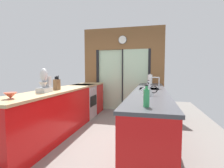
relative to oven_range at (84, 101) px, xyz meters
The scene contains 13 objects.
ground_plane 1.21m from the oven_range, 35.58° to the right, with size 5.04×7.60×0.02m, color slate.
back_wall_unit 1.81m from the oven_range, 51.68° to the left, with size 2.64×0.12×2.70m.
left_counter_run 1.12m from the oven_range, 90.08° to the right, with size 0.62×3.80×0.92m.
right_counter_run 2.05m from the oven_range, 27.56° to the right, with size 0.62×3.80×0.92m.
sink_faucet 2.18m from the oven_range, 19.61° to the right, with size 0.19×0.02×0.25m.
oven_range is the anchor object (origin of this frame).
mixing_bowl 2.55m from the oven_range, 89.58° to the right, with size 0.17×0.17×0.09m.
knife_block 1.48m from the oven_range, 89.22° to the right, with size 0.09×0.14×0.29m.
stand_mixer 1.86m from the oven_range, 89.40° to the right, with size 0.17×0.27×0.42m.
kettle 2.58m from the oven_range, 44.40° to the right, with size 0.26×0.17×0.21m.
soap_bottle_near 3.19m from the oven_range, 55.12° to the right, with size 0.06×0.06×0.23m.
soap_bottle_far 2.44m from the oven_range, 40.81° to the right, with size 0.05×0.05×0.23m.
paper_towel_roll 1.98m from the oven_range, 17.39° to the left, with size 0.15×0.15×0.30m.
Camera 1 is at (0.94, -3.09, 1.29)m, focal length 26.93 mm.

